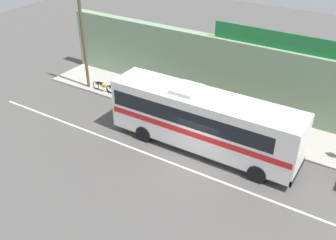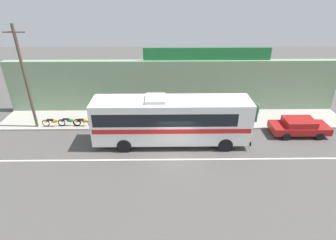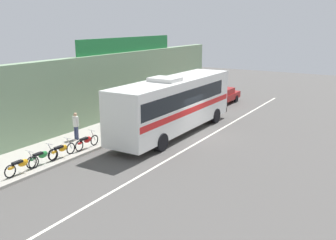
{
  "view_description": "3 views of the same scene",
  "coord_description": "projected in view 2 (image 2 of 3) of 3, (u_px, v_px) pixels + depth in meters",
  "views": [
    {
      "loc": [
        7.98,
        -15.77,
        13.53
      ],
      "look_at": [
        -2.66,
        1.35,
        1.25
      ],
      "focal_mm": 41.23,
      "sensor_mm": 36.0,
      "label": 1
    },
    {
      "loc": [
        -0.78,
        -16.34,
        11.13
      ],
      "look_at": [
        -0.52,
        2.54,
        1.37
      ],
      "focal_mm": 29.13,
      "sensor_mm": 36.0,
      "label": 2
    },
    {
      "loc": [
        -20.89,
        -10.59,
        6.99
      ],
      "look_at": [
        -1.72,
        1.0,
        1.26
      ],
      "focal_mm": 40.95,
      "sensor_mm": 36.0,
      "label": 3
    }
  ],
  "objects": [
    {
      "name": "utility_pole",
      "position": [
        25.0,
        78.0,
        20.95
      ],
      "size": [
        1.6,
        0.22,
        8.26
      ],
      "color": "brown",
      "rests_on": "sidewalk_slab"
    },
    {
      "name": "pedestrian_far_left",
      "position": [
        119.0,
        107.0,
        24.01
      ],
      "size": [
        0.3,
        0.48,
        1.65
      ],
      "color": "navy",
      "rests_on": "sidewalk_slab"
    },
    {
      "name": "pedestrian_near_shop",
      "position": [
        257.0,
        111.0,
        23.26
      ],
      "size": [
        0.3,
        0.48,
        1.69
      ],
      "color": "navy",
      "rests_on": "sidewalk_slab"
    },
    {
      "name": "sidewalk_slab",
      "position": [
        173.0,
        119.0,
        24.22
      ],
      "size": [
        30.0,
        3.6,
        0.14
      ],
      "primitive_type": "cube",
      "color": "#A8A399",
      "rests_on": "ground_plane"
    },
    {
      "name": "motorcycle_black",
      "position": [
        69.0,
        121.0,
        22.82
      ],
      "size": [
        1.94,
        0.56,
        0.94
      ],
      "color": "black",
      "rests_on": "sidewalk_slab"
    },
    {
      "name": "ground_plane",
      "position": [
        176.0,
        153.0,
        19.63
      ],
      "size": [
        70.0,
        70.0,
        0.0
      ],
      "primitive_type": "plane",
      "color": "#4F4C49"
    },
    {
      "name": "motorcycle_purple",
      "position": [
        83.0,
        122.0,
        22.76
      ],
      "size": [
        1.84,
        0.56,
        0.94
      ],
      "color": "black",
      "rests_on": "sidewalk_slab"
    },
    {
      "name": "motorcycle_red",
      "position": [
        105.0,
        122.0,
        22.71
      ],
      "size": [
        1.84,
        0.56,
        0.94
      ],
      "color": "black",
      "rests_on": "sidewalk_slab"
    },
    {
      "name": "storefront_billboard",
      "position": [
        207.0,
        54.0,
        23.74
      ],
      "size": [
        11.2,
        0.12,
        1.1
      ],
      "primitive_type": "cube",
      "color": "#1E7538",
      "rests_on": "storefront_facade"
    },
    {
      "name": "road_center_stripe",
      "position": [
        176.0,
        159.0,
        18.92
      ],
      "size": [
        30.0,
        0.14,
        0.01
      ],
      "primitive_type": "cube",
      "color": "silver",
      "rests_on": "ground_plane"
    },
    {
      "name": "parked_car",
      "position": [
        299.0,
        126.0,
        21.65
      ],
      "size": [
        4.49,
        1.91,
        1.37
      ],
      "color": "maroon",
      "rests_on": "ground_plane"
    },
    {
      "name": "intercity_bus",
      "position": [
        170.0,
        119.0,
        19.92
      ],
      "size": [
        11.4,
        2.63,
        3.78
      ],
      "color": "white",
      "rests_on": "ground_plane"
    },
    {
      "name": "motorcycle_blue",
      "position": [
        53.0,
        122.0,
        22.72
      ],
      "size": [
        1.94,
        0.56,
        0.94
      ],
      "color": "black",
      "rests_on": "sidewalk_slab"
    },
    {
      "name": "storefront_facade",
      "position": [
        173.0,
        86.0,
        25.06
      ],
      "size": [
        30.0,
        0.7,
        4.8
      ],
      "primitive_type": "cube",
      "color": "gray",
      "rests_on": "ground_plane"
    }
  ]
}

